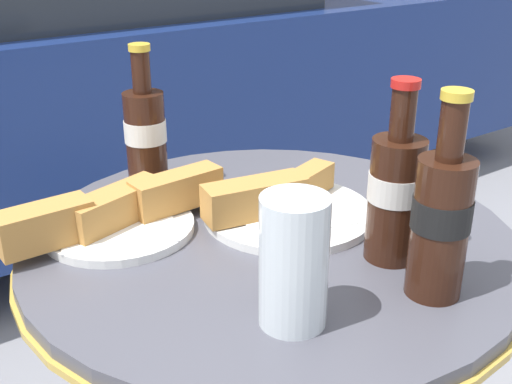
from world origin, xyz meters
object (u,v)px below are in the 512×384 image
cola_bottle_left (396,192)px  bistro_table (269,326)px  cola_bottle_right (441,219)px  drinking_glass (294,267)px  lunch_plate_near (116,215)px  cola_bottle_center (146,135)px  parked_car (28,49)px  lunch_plate_far (282,205)px

cola_bottle_left → bistro_table: bearing=121.6°
cola_bottle_right → bistro_table: bearing=105.9°
bistro_table → cola_bottle_right: bearing=-74.1°
cola_bottle_left → cola_bottle_right: (-0.02, -0.09, 0.00)m
drinking_glass → lunch_plate_near: 0.32m
cola_bottle_right → lunch_plate_near: bearing=123.7°
cola_bottle_left → cola_bottle_center: 0.41m
cola_bottle_center → drinking_glass: bearing=-95.1°
bistro_table → cola_bottle_right: cola_bottle_right is taller
lunch_plate_near → cola_bottle_left: bearing=-45.9°
parked_car → bistro_table: bearing=-97.2°
cola_bottle_left → lunch_plate_far: 0.19m
drinking_glass → cola_bottle_right: bearing=-16.1°
drinking_glass → parked_car: (0.34, 2.06, -0.14)m
drinking_glass → lunch_plate_far: bearing=55.1°
drinking_glass → lunch_plate_near: size_ratio=0.46×
cola_bottle_left → lunch_plate_far: cola_bottle_left is taller
bistro_table → lunch_plate_far: size_ratio=2.75×
cola_bottle_right → drinking_glass: bearing=163.9°
cola_bottle_right → cola_bottle_center: cola_bottle_right is taller
cola_bottle_center → lunch_plate_far: 0.24m
lunch_plate_near → parked_car: (0.41, 1.75, -0.10)m
cola_bottle_right → parked_car: (0.17, 2.11, -0.17)m
lunch_plate_far → parked_car: size_ratio=0.06×
cola_bottle_center → lunch_plate_far: size_ratio=0.92×
lunch_plate_near → lunch_plate_far: size_ratio=1.29×
cola_bottle_left → lunch_plate_near: 0.38m
cola_bottle_right → parked_car: bearing=85.4°
drinking_glass → lunch_plate_far: (0.15, 0.21, -0.05)m
bistro_table → cola_bottle_left: cola_bottle_left is taller
cola_bottle_center → lunch_plate_far: cola_bottle_center is taller
cola_bottle_right → drinking_glass: 0.18m
lunch_plate_far → cola_bottle_center: bearing=118.4°
drinking_glass → lunch_plate_near: drinking_glass is taller
cola_bottle_right → cola_bottle_left: bearing=76.2°
lunch_plate_far → parked_car: parked_car is taller
drinking_glass → lunch_plate_near: (-0.07, 0.31, -0.04)m
cola_bottle_left → lunch_plate_near: size_ratio=0.72×
bistro_table → cola_bottle_center: size_ratio=2.99×
cola_bottle_left → lunch_plate_far: bearing=103.9°
cola_bottle_left → parked_car: bearing=85.8°
cola_bottle_right → lunch_plate_far: (-0.02, 0.26, -0.08)m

